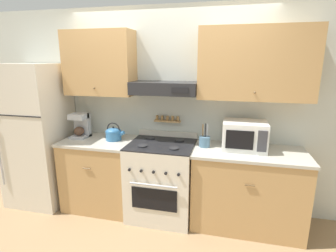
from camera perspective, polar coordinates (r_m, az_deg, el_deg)
name	(u,v)px	position (r m, az deg, el deg)	size (l,w,h in m)	color
ground_plane	(155,228)	(3.29, -2.82, -21.32)	(16.00, 16.00, 0.00)	#937551
wall_back	(174,96)	(3.29, 1.28, 6.65)	(5.20, 0.46, 2.55)	silver
counter_left	(101,173)	(3.62, -14.38, -9.87)	(0.89, 0.67, 0.92)	tan
counter_right	(247,188)	(3.25, 16.77, -12.88)	(1.25, 0.67, 0.92)	tan
stove_range	(162,180)	(3.31, -1.39, -11.58)	(0.78, 0.71, 1.01)	beige
refrigerator	(38,135)	(3.91, -26.51, -1.78)	(0.75, 0.72, 1.87)	beige
tea_kettle	(114,134)	(3.39, -11.74, -1.62)	(0.25, 0.20, 0.23)	teal
coffee_maker	(81,125)	(3.61, -18.48, 0.16)	(0.21, 0.22, 0.32)	#ADAFB5
microwave	(244,136)	(3.08, 16.29, -2.00)	(0.48, 0.38, 0.32)	white
utensil_crock	(205,141)	(3.09, 7.95, -3.28)	(0.13, 0.13, 0.28)	slate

